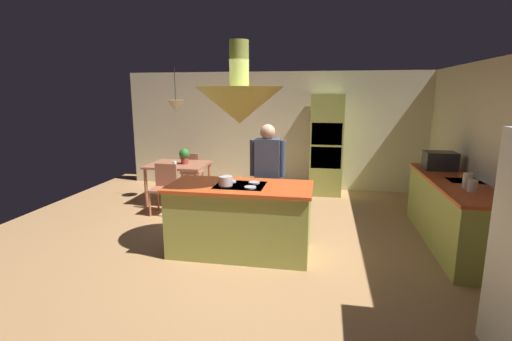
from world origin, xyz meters
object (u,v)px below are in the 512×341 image
canister_sugar (467,181)px  chair_by_back_wall (191,170)px  cup_on_table (175,164)px  oven_tower (326,145)px  potted_plant_on_table (185,155)px  canister_flour (473,186)px  microwave_on_counter (440,161)px  kitchen_island (240,219)px  chair_facing_island (164,185)px  dining_table (179,169)px  cooking_pot_on_cooktop (226,181)px  person_at_island (268,172)px

canister_sugar → chair_by_back_wall: bearing=151.8°
cup_on_table → canister_sugar: canister_sugar is taller
oven_tower → potted_plant_on_table: oven_tower is taller
potted_plant_on_table → canister_flour: canister_flour is taller
microwave_on_counter → oven_tower: bearing=135.8°
kitchen_island → chair_facing_island: (-1.70, 1.41, 0.04)m
chair_facing_island → oven_tower: bearing=33.2°
oven_tower → potted_plant_on_table: (-2.67, -1.14, -0.11)m
dining_table → cooking_pot_on_cooktop: size_ratio=6.13×
cup_on_table → dining_table: bearing=95.9°
chair_by_back_wall → potted_plant_on_table: (0.13, -0.68, 0.42)m
kitchen_island → cooking_pot_on_cooktop: cooking_pot_on_cooktop is taller
oven_tower → dining_table: 3.05m
kitchen_island → cup_on_table: bearing=131.9°
person_at_island → microwave_on_counter: bearing=17.7°
canister_flour → canister_sugar: canister_sugar is taller
chair_by_back_wall → cooking_pot_on_cooktop: cooking_pot_on_cooktop is taller
chair_by_back_wall → microwave_on_counter: (4.54, -1.24, 0.56)m
chair_facing_island → microwave_on_counter: microwave_on_counter is taller
oven_tower → person_at_island: bearing=-108.6°
dining_table → canister_sugar: bearing=-21.0°
person_at_island → cooking_pot_on_cooktop: (-0.41, -0.85, 0.05)m
kitchen_island → cup_on_table: kitchen_island is taller
oven_tower → microwave_on_counter: 2.43m
dining_table → microwave_on_counter: microwave_on_counter is taller
potted_plant_on_table → kitchen_island: bearing=-53.3°
oven_tower → canister_flour: size_ratio=13.72×
microwave_on_counter → cooking_pot_on_cooktop: 3.44m
dining_table → canister_sugar: 4.88m
canister_sugar → cooking_pot_on_cooktop: canister_sugar is taller
kitchen_island → chair_by_back_wall: kitchen_island is taller
canister_flour → microwave_on_counter: size_ratio=0.33×
cup_on_table → canister_sugar: (4.52, -1.51, 0.22)m
canister_sugar → potted_plant_on_table: bearing=158.3°
canister_sugar → microwave_on_counter: (0.00, 1.19, 0.04)m
dining_table → potted_plant_on_table: size_ratio=3.68×
kitchen_island → person_at_island: 0.91m
chair_by_back_wall → cooking_pot_on_cooktop: (1.54, -2.92, 0.50)m
chair_by_back_wall → microwave_on_counter: microwave_on_counter is taller
dining_table → canister_flour: canister_flour is taller
person_at_island → canister_sugar: size_ratio=8.49×
oven_tower → dining_table: (-2.80, -1.14, -0.38)m
chair_facing_island → chair_by_back_wall: size_ratio=1.00×
potted_plant_on_table → microwave_on_counter: 4.45m
oven_tower → canister_flour: bearing=-60.4°
person_at_island → cup_on_table: bearing=149.3°
canister_sugar → cup_on_table: bearing=161.5°
oven_tower → microwave_on_counter: bearing=-44.2°
oven_tower → cup_on_table: size_ratio=23.08×
dining_table → person_at_island: 2.40m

